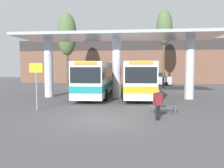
% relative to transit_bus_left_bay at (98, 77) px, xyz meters
% --- Properties ---
extents(ground_plane, '(100.00, 100.00, 0.00)m').
position_rel_transit_bus_left_bay_xyz_m(ground_plane, '(2.10, -10.47, -1.86)').
color(ground_plane, '#565456').
extents(townhouse_backdrop, '(40.00, 0.58, 7.83)m').
position_rel_transit_bus_left_bay_xyz_m(townhouse_backdrop, '(2.10, 17.40, 2.70)').
color(townhouse_backdrop, brown).
rests_on(townhouse_backdrop, ground_plane).
extents(station_canopy, '(18.18, 5.36, 5.85)m').
position_rel_transit_bus_left_bay_xyz_m(station_canopy, '(2.10, -1.76, 2.92)').
color(station_canopy, silver).
rests_on(station_canopy, ground_plane).
extents(transit_bus_left_bay, '(2.97, 12.36, 3.32)m').
position_rel_transit_bus_left_bay_xyz_m(transit_bus_left_bay, '(0.00, 0.00, 0.00)').
color(transit_bus_left_bay, white).
rests_on(transit_bus_left_bay, ground_plane).
extents(transit_bus_center_bay, '(3.14, 11.95, 3.34)m').
position_rel_transit_bus_left_bay_xyz_m(transit_bus_center_bay, '(4.06, 0.17, 0.01)').
color(transit_bus_center_bay, white).
rests_on(transit_bus_center_bay, ground_plane).
extents(waiting_bench_near_pillar, '(1.70, 0.44, 0.46)m').
position_rel_transit_bus_left_bay_xyz_m(waiting_bench_near_pillar, '(5.62, -8.31, -1.51)').
color(waiting_bench_near_pillar, '#4C5156').
rests_on(waiting_bench_near_pillar, ground_plane).
extents(info_sign_platform, '(0.90, 0.09, 3.12)m').
position_rel_transit_bus_left_bay_xyz_m(info_sign_platform, '(-2.59, -8.41, 0.36)').
color(info_sign_platform, gray).
rests_on(info_sign_platform, ground_plane).
extents(pedestrian_waiting, '(0.58, 0.41, 1.66)m').
position_rel_transit_bus_left_bay_xyz_m(pedestrian_waiting, '(5.09, -10.23, -0.84)').
color(pedestrian_waiting, black).
rests_on(pedestrian_waiting, ground_plane).
extents(poplar_tree_behind_left, '(2.22, 2.22, 10.87)m').
position_rel_transit_bus_left_bay_xyz_m(poplar_tree_behind_left, '(7.75, 9.35, 6.44)').
color(poplar_tree_behind_left, brown).
rests_on(poplar_tree_behind_left, ground_plane).
extents(poplar_tree_behind_right, '(2.75, 2.75, 10.66)m').
position_rel_transit_bus_left_bay_xyz_m(poplar_tree_behind_right, '(-6.01, 8.81, 5.69)').
color(poplar_tree_behind_right, brown).
rests_on(poplar_tree_behind_right, ground_plane).
extents(parked_car_street, '(4.69, 2.18, 2.05)m').
position_rel_transit_bus_left_bay_xyz_m(parked_car_street, '(7.17, 13.38, -0.86)').
color(parked_car_street, '#B2B7BC').
rests_on(parked_car_street, ground_plane).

